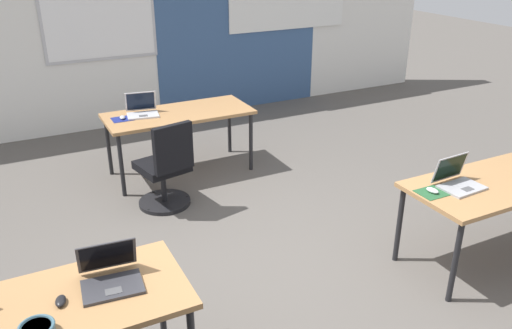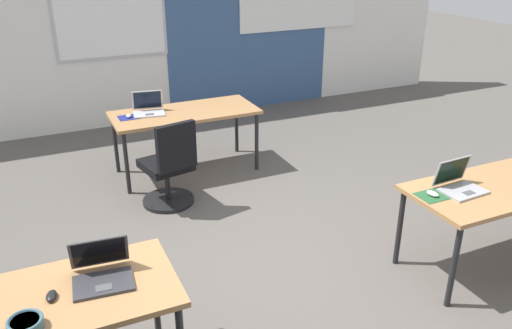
{
  "view_description": "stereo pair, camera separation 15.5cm",
  "coord_description": "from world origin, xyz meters",
  "px_view_note": "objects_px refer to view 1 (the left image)",
  "views": [
    {
      "loc": [
        -1.71,
        -3.08,
        2.53
      ],
      "look_at": [
        0.04,
        0.39,
        0.8
      ],
      "focal_mm": 36.65,
      "sensor_mm": 36.0,
      "label": 1
    },
    {
      "loc": [
        -1.57,
        -3.14,
        2.53
      ],
      "look_at": [
        0.04,
        0.39,
        0.8
      ],
      "focal_mm": 36.65,
      "sensor_mm": 36.0,
      "label": 2
    }
  ],
  "objects_px": {
    "mouse_far_left": "(122,117)",
    "mouse_near_left_inner": "(61,301)",
    "desk_near_left": "(38,318)",
    "desk_far_center": "(179,117)",
    "laptop_far_left": "(142,110)",
    "laptop_near_right_inner": "(458,180)",
    "desk_near_right": "(500,186)",
    "laptop_near_left_inner": "(111,276)",
    "chair_far_left": "(166,172)",
    "mouse_near_right_inner": "(432,190)"
  },
  "relations": [
    {
      "from": "mouse_far_left",
      "to": "mouse_near_left_inner",
      "type": "relative_size",
      "value": 1.0
    },
    {
      "from": "desk_near_left",
      "to": "desk_far_center",
      "type": "xyz_separation_m",
      "value": [
        1.75,
        2.8,
        0.0
      ]
    },
    {
      "from": "laptop_far_left",
      "to": "desk_near_left",
      "type": "bearing_deg",
      "value": -106.12
    },
    {
      "from": "desk_far_center",
      "to": "laptop_near_right_inner",
      "type": "bearing_deg",
      "value": -63.94
    },
    {
      "from": "desk_near_left",
      "to": "desk_far_center",
      "type": "height_order",
      "value": "same"
    },
    {
      "from": "laptop_far_left",
      "to": "mouse_far_left",
      "type": "height_order",
      "value": "laptop_far_left"
    },
    {
      "from": "desk_near_right",
      "to": "laptop_far_left",
      "type": "xyz_separation_m",
      "value": [
        -2.13,
        2.9,
        0.11
      ]
    },
    {
      "from": "desk_near_left",
      "to": "laptop_near_left_inner",
      "type": "bearing_deg",
      "value": 6.99
    },
    {
      "from": "desk_near_right",
      "to": "chair_far_left",
      "type": "relative_size",
      "value": 1.74
    },
    {
      "from": "laptop_far_left",
      "to": "laptop_near_right_inner",
      "type": "height_order",
      "value": "same"
    },
    {
      "from": "mouse_near_right_inner",
      "to": "laptop_near_left_inner",
      "type": "relative_size",
      "value": 0.31
    },
    {
      "from": "desk_far_center",
      "to": "chair_far_left",
      "type": "relative_size",
      "value": 1.74
    },
    {
      "from": "laptop_near_left_inner",
      "to": "mouse_near_right_inner",
      "type": "bearing_deg",
      "value": 6.01
    },
    {
      "from": "desk_near_left",
      "to": "mouse_near_left_inner",
      "type": "relative_size",
      "value": 14.48
    },
    {
      "from": "desk_near_right",
      "to": "chair_far_left",
      "type": "xyz_separation_m",
      "value": [
        -2.15,
        2.07,
        -0.28
      ]
    },
    {
      "from": "mouse_far_left",
      "to": "chair_far_left",
      "type": "xyz_separation_m",
      "value": [
        0.2,
        -0.78,
        -0.36
      ]
    },
    {
      "from": "laptop_near_left_inner",
      "to": "laptop_near_right_inner",
      "type": "bearing_deg",
      "value": 5.96
    },
    {
      "from": "laptop_near_right_inner",
      "to": "mouse_near_right_inner",
      "type": "bearing_deg",
      "value": 176.7
    },
    {
      "from": "desk_near_left",
      "to": "chair_far_left",
      "type": "bearing_deg",
      "value": 56.91
    },
    {
      "from": "desk_far_center",
      "to": "laptop_near_left_inner",
      "type": "relative_size",
      "value": 4.47
    },
    {
      "from": "desk_near_left",
      "to": "chair_far_left",
      "type": "relative_size",
      "value": 1.74
    },
    {
      "from": "chair_far_left",
      "to": "laptop_near_right_inner",
      "type": "bearing_deg",
      "value": 119.09
    },
    {
      "from": "desk_far_center",
      "to": "laptop_near_left_inner",
      "type": "xyz_separation_m",
      "value": [
        -1.35,
        -2.75,
        0.11
      ]
    },
    {
      "from": "mouse_far_left",
      "to": "laptop_near_left_inner",
      "type": "bearing_deg",
      "value": -104.83
    },
    {
      "from": "laptop_near_right_inner",
      "to": "mouse_near_left_inner",
      "type": "bearing_deg",
      "value": 178.24
    },
    {
      "from": "desk_near_right",
      "to": "desk_far_center",
      "type": "xyz_separation_m",
      "value": [
        -1.75,
        2.8,
        0.0
      ]
    },
    {
      "from": "laptop_far_left",
      "to": "laptop_near_left_inner",
      "type": "height_order",
      "value": "laptop_far_left"
    },
    {
      "from": "desk_near_left",
      "to": "desk_near_right",
      "type": "bearing_deg",
      "value": 0.0
    },
    {
      "from": "mouse_far_left",
      "to": "laptop_near_right_inner",
      "type": "bearing_deg",
      "value": -54.97
    },
    {
      "from": "chair_far_left",
      "to": "desk_far_center",
      "type": "bearing_deg",
      "value": -130.82
    },
    {
      "from": "desk_far_center",
      "to": "laptop_near_right_inner",
      "type": "xyz_separation_m",
      "value": [
        1.33,
        -2.73,
        0.11
      ]
    },
    {
      "from": "desk_near_left",
      "to": "mouse_near_right_inner",
      "type": "height_order",
      "value": "mouse_near_right_inner"
    },
    {
      "from": "laptop_far_left",
      "to": "mouse_near_right_inner",
      "type": "relative_size",
      "value": 3.39
    },
    {
      "from": "mouse_far_left",
      "to": "chair_far_left",
      "type": "height_order",
      "value": "chair_far_left"
    },
    {
      "from": "desk_near_left",
      "to": "desk_near_right",
      "type": "distance_m",
      "value": 3.5
    },
    {
      "from": "desk_near_right",
      "to": "desk_far_center",
      "type": "distance_m",
      "value": 3.3
    },
    {
      "from": "laptop_near_left_inner",
      "to": "mouse_near_left_inner",
      "type": "xyz_separation_m",
      "value": [
        -0.28,
        -0.06,
        -0.03
      ]
    },
    {
      "from": "chair_far_left",
      "to": "mouse_near_right_inner",
      "type": "relative_size",
      "value": 8.4
    },
    {
      "from": "desk_near_right",
      "to": "mouse_near_right_inner",
      "type": "bearing_deg",
      "value": 173.79
    },
    {
      "from": "laptop_far_left",
      "to": "mouse_near_left_inner",
      "type": "bearing_deg",
      "value": -104.02
    },
    {
      "from": "desk_near_left",
      "to": "laptop_near_left_inner",
      "type": "xyz_separation_m",
      "value": [
        0.4,
        0.05,
        0.11
      ]
    },
    {
      "from": "chair_far_left",
      "to": "laptop_far_left",
      "type": "bearing_deg",
      "value": -103.94
    },
    {
      "from": "mouse_far_left",
      "to": "laptop_near_left_inner",
      "type": "distance_m",
      "value": 2.89
    },
    {
      "from": "chair_far_left",
      "to": "mouse_near_left_inner",
      "type": "distance_m",
      "value": 2.43
    },
    {
      "from": "desk_far_center",
      "to": "chair_far_left",
      "type": "distance_m",
      "value": 0.89
    },
    {
      "from": "mouse_far_left",
      "to": "mouse_near_left_inner",
      "type": "bearing_deg",
      "value": -109.67
    },
    {
      "from": "mouse_far_left",
      "to": "laptop_near_left_inner",
      "type": "xyz_separation_m",
      "value": [
        -0.74,
        -2.79,
        0.03
      ]
    },
    {
      "from": "laptop_near_left_inner",
      "to": "mouse_far_left",
      "type": "bearing_deg",
      "value": 80.63
    },
    {
      "from": "desk_near_left",
      "to": "mouse_near_right_inner",
      "type": "xyz_separation_m",
      "value": [
        2.83,
        0.07,
        0.08
      ]
    },
    {
      "from": "desk_far_center",
      "to": "mouse_far_left",
      "type": "xyz_separation_m",
      "value": [
        -0.61,
        0.04,
        0.08
      ]
    }
  ]
}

